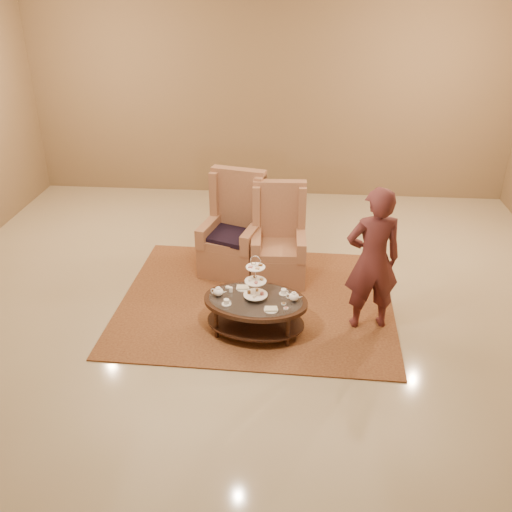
# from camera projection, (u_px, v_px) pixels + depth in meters

# --- Properties ---
(ground) EXTENTS (8.00, 8.00, 0.00)m
(ground) POSITION_uv_depth(u_px,v_px,m) (246.00, 316.00, 6.57)
(ground) COLOR #BDAE8D
(ground) RESTS_ON ground
(ceiling) EXTENTS (8.00, 8.00, 0.02)m
(ceiling) POSITION_uv_depth(u_px,v_px,m) (246.00, 316.00, 6.57)
(ceiling) COLOR silver
(ceiling) RESTS_ON ground
(wall_back) EXTENTS (8.00, 0.04, 3.50)m
(wall_back) POSITION_uv_depth(u_px,v_px,m) (269.00, 92.00, 9.31)
(wall_back) COLOR olive
(wall_back) RESTS_ON ground
(rug) EXTENTS (3.27, 2.75, 0.02)m
(rug) POSITION_uv_depth(u_px,v_px,m) (257.00, 301.00, 6.84)
(rug) COLOR brown
(rug) RESTS_ON ground
(tea_table) EXTENTS (1.21, 0.91, 0.94)m
(tea_table) POSITION_uv_depth(u_px,v_px,m) (255.00, 305.00, 6.13)
(tea_table) COLOR black
(tea_table) RESTS_ON ground
(armchair_left) EXTENTS (0.86, 0.87, 1.31)m
(armchair_left) POSITION_uv_depth(u_px,v_px,m) (234.00, 238.00, 7.40)
(armchair_left) COLOR #A76F4E
(armchair_left) RESTS_ON ground
(armchair_right) EXTENTS (0.69, 0.72, 1.23)m
(armchair_right) POSITION_uv_depth(u_px,v_px,m) (279.00, 247.00, 7.22)
(armchair_right) COLOR #A76F4E
(armchair_right) RESTS_ON ground
(person) EXTENTS (0.66, 0.49, 1.64)m
(person) POSITION_uv_depth(u_px,v_px,m) (373.00, 260.00, 6.02)
(person) COLOR #512223
(person) RESTS_ON ground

